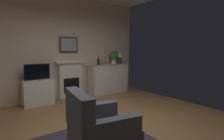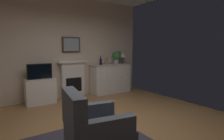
{
  "view_description": "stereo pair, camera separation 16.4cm",
  "coord_description": "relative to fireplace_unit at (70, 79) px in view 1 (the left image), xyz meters",
  "views": [
    {
      "loc": [
        -1.94,
        -2.44,
        1.45
      ],
      "look_at": [
        0.34,
        0.69,
        1.0
      ],
      "focal_mm": 28.86,
      "sensor_mm": 36.0,
      "label": 1
    },
    {
      "loc": [
        -1.81,
        -2.54,
        1.45
      ],
      "look_at": [
        0.34,
        0.69,
        1.0
      ],
      "focal_mm": 28.86,
      "sensor_mm": 36.0,
      "label": 2
    }
  ],
  "objects": [
    {
      "name": "wall_rear",
      "position": [
        -0.18,
        0.13,
        0.94
      ],
      "size": [
        5.2,
        0.06,
        2.98
      ],
      "primitive_type": "cube",
      "color": "beige",
      "rests_on": "ground_plane"
    },
    {
      "name": "wine_glass_left",
      "position": [
        1.19,
        -0.22,
        0.52
      ],
      "size": [
        0.07,
        0.07,
        0.16
      ],
      "color": "silver",
      "rests_on": "sideboard_cabinet"
    },
    {
      "name": "table_lamp",
      "position": [
        1.76,
        -0.18,
        0.68
      ],
      "size": [
        0.26,
        0.26,
        0.4
      ],
      "color": "#4C4742",
      "rests_on": "sideboard_cabinet"
    },
    {
      "name": "ground_plane",
      "position": [
        -0.18,
        -2.58,
        -0.6
      ],
      "size": [
        5.2,
        5.48,
        0.1
      ],
      "primitive_type": "cube",
      "color": "#9E7042",
      "rests_on": "ground"
    },
    {
      "name": "sideboard_cabinet",
      "position": [
        1.26,
        -0.18,
        -0.07
      ],
      "size": [
        1.35,
        0.49,
        0.95
      ],
      "color": "white",
      "rests_on": "ground_plane"
    },
    {
      "name": "vase_decorative",
      "position": [
        1.06,
        -0.23,
        0.54
      ],
      "size": [
        0.11,
        0.11,
        0.28
      ],
      "color": "#9E7F5B",
      "rests_on": "sideboard_cabinet"
    },
    {
      "name": "fireplace_unit",
      "position": [
        0.0,
        0.0,
        0.0
      ],
      "size": [
        0.87,
        0.3,
        1.1
      ],
      "color": "white",
      "rests_on": "ground_plane"
    },
    {
      "name": "armchair",
      "position": [
        -0.92,
        -3.07,
        -0.17
      ],
      "size": [
        0.92,
        0.89,
        0.92
      ],
      "color": "#474C56",
      "rests_on": "ground_plane"
    },
    {
      "name": "framed_picture",
      "position": [
        0.0,
        0.05,
        1.03
      ],
      "size": [
        0.55,
        0.04,
        0.45
      ],
      "color": "#473323"
    },
    {
      "name": "wine_glass_center",
      "position": [
        1.3,
        -0.15,
        0.52
      ],
      "size": [
        0.07,
        0.07,
        0.16
      ],
      "color": "silver",
      "rests_on": "sideboard_cabinet"
    },
    {
      "name": "tv_set",
      "position": [
        -0.98,
        -0.19,
        0.32
      ],
      "size": [
        0.62,
        0.07,
        0.4
      ],
      "color": "black",
      "rests_on": "tv_cabinet"
    },
    {
      "name": "wine_bottle",
      "position": [
        0.86,
        -0.2,
        0.51
      ],
      "size": [
        0.08,
        0.08,
        0.29
      ],
      "color": "black",
      "rests_on": "sideboard_cabinet"
    },
    {
      "name": "potted_plant_small",
      "position": [
        1.53,
        -0.13,
        0.66
      ],
      "size": [
        0.3,
        0.3,
        0.43
      ],
      "color": "beige",
      "rests_on": "sideboard_cabinet"
    },
    {
      "name": "tv_cabinet",
      "position": [
        -0.97,
        -0.16,
        -0.21
      ],
      "size": [
        0.75,
        0.42,
        0.67
      ],
      "color": "white",
      "rests_on": "ground_plane"
    }
  ]
}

